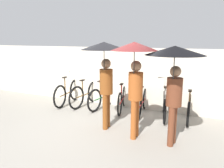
{
  "coord_description": "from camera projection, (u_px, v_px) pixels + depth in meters",
  "views": [
    {
      "loc": [
        2.44,
        -4.36,
        2.23
      ],
      "look_at": [
        0.0,
        1.0,
        1.0
      ],
      "focal_mm": 35.0,
      "sensor_mm": 36.0,
      "label": 1
    }
  ],
  "objects": [
    {
      "name": "ground_plane",
      "position": [
        95.0,
        132.0,
        5.33
      ],
      "size": [
        30.0,
        30.0,
        0.0
      ],
      "primitive_type": "plane",
      "color": "gray"
    },
    {
      "name": "back_wall",
      "position": [
        128.0,
        78.0,
        7.13
      ],
      "size": [
        11.98,
        0.12,
        1.95
      ],
      "color": "beige",
      "rests_on": "ground"
    },
    {
      "name": "parked_bicycle_0",
      "position": [
        68.0,
        92.0,
        7.56
      ],
      "size": [
        0.44,
        1.82,
        1.05
      ],
      "rotation": [
        0.0,
        0.0,
        1.68
      ],
      "color": "black",
      "rests_on": "ground"
    },
    {
      "name": "parked_bicycle_1",
      "position": [
        86.0,
        94.0,
        7.37
      ],
      "size": [
        0.44,
        1.76,
        0.97
      ],
      "rotation": [
        0.0,
        0.0,
        1.48
      ],
      "color": "black",
      "rests_on": "ground"
    },
    {
      "name": "parked_bicycle_2",
      "position": [
        103.0,
        97.0,
        7.1
      ],
      "size": [
        0.44,
        1.68,
        0.99
      ],
      "rotation": [
        0.0,
        0.0,
        1.44
      ],
      "color": "black",
      "rests_on": "ground"
    },
    {
      "name": "parked_bicycle_3",
      "position": [
        122.0,
        99.0,
        6.84
      ],
      "size": [
        0.55,
        1.64,
        0.97
      ],
      "rotation": [
        0.0,
        0.0,
        1.8
      ],
      "color": "black",
      "rests_on": "ground"
    },
    {
      "name": "parked_bicycle_4",
      "position": [
        142.0,
        102.0,
        6.53
      ],
      "size": [
        0.44,
        1.71,
        1.02
      ],
      "rotation": [
        0.0,
        0.0,
        1.68
      ],
      "color": "black",
      "rests_on": "ground"
    },
    {
      "name": "parked_bicycle_5",
      "position": [
        164.0,
        105.0,
        6.24
      ],
      "size": [
        0.53,
        1.65,
        1.11
      ],
      "rotation": [
        0.0,
        0.0,
        1.78
      ],
      "color": "black",
      "rests_on": "ground"
    },
    {
      "name": "parked_bicycle_6",
      "position": [
        189.0,
        108.0,
        6.02
      ],
      "size": [
        0.44,
        1.65,
        1.0
      ],
      "rotation": [
        0.0,
        0.0,
        1.63
      ],
      "color": "black",
      "rests_on": "ground"
    },
    {
      "name": "pedestrian_leading",
      "position": [
        105.0,
        60.0,
        5.13
      ],
      "size": [
        1.09,
        1.09,
        2.16
      ],
      "rotation": [
        0.0,
        0.0,
        3.26
      ],
      "color": "brown",
      "rests_on": "ground"
    },
    {
      "name": "pedestrian_center",
      "position": [
        135.0,
        65.0,
        4.61
      ],
      "size": [
        0.99,
        0.99,
        2.16
      ],
      "rotation": [
        0.0,
        0.0,
        3.14
      ],
      "color": "#9E4C1E",
      "rests_on": "ground"
    },
    {
      "name": "pedestrian_trailing",
      "position": [
        175.0,
        66.0,
        4.27
      ],
      "size": [
        1.16,
        1.16,
        2.09
      ],
      "rotation": [
        0.0,
        0.0,
        3.03
      ],
      "color": "brown",
      "rests_on": "ground"
    }
  ]
}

